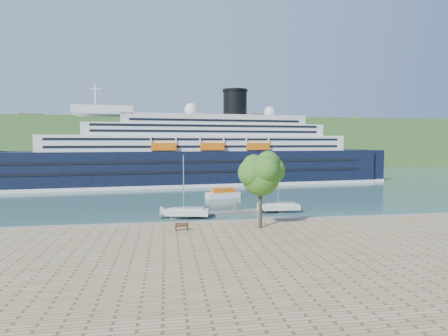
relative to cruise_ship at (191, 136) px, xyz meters
The scene contains 11 objects.
ground 58.25m from the cruise_ship, 86.82° to the right, with size 400.00×400.00×0.00m, color #315855.
promenade 87.57m from the cruise_ship, 87.92° to the right, with size 220.00×60.00×1.00m, color tan.
far_hillside 88.58m from the cruise_ship, 87.97° to the left, with size 400.00×50.00×24.00m, color #2E5A24.
quay_coping 58.18m from the cruise_ship, 86.84° to the right, with size 220.00×0.50×0.30m, color slate.
cruise_ship is the anchor object (origin of this frame).
park_bench 62.02m from the cruise_ship, 95.09° to the right, with size 1.74×0.72×1.12m, color #4B2715, non-canonical shape.
promenade_tree 61.42m from the cruise_ship, 85.39° to the right, with size 6.58×6.58×10.90m, color #2D5817, non-canonical shape.
floating_pontoon 47.88m from the cruise_ship, 86.96° to the right, with size 19.16×2.34×0.43m, color slate, non-canonical shape.
sailboat_white_near 49.52m from the cruise_ship, 94.75° to the right, with size 7.56×2.10×9.77m, color silver, non-canonical shape.
sailboat_white_far 48.46m from the cruise_ship, 74.92° to the right, with size 7.19×2.00×9.29m, color silver, non-canonical shape.
tender_launch 30.59m from the cruise_ship, 79.62° to the right, with size 7.55×2.58×2.09m, color #DB5D0C, non-canonical shape.
Camera 1 is at (-10.36, -51.47, 12.27)m, focal length 30.00 mm.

